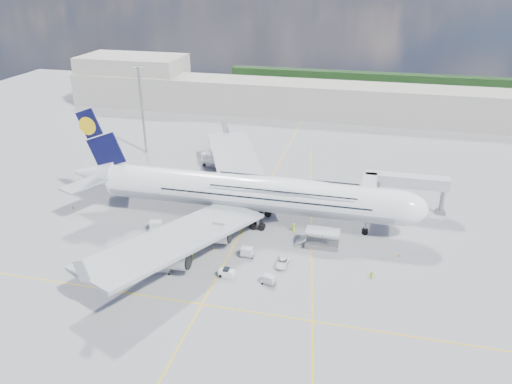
% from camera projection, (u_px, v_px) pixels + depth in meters
% --- Properties ---
extents(ground, '(300.00, 300.00, 0.00)m').
position_uv_depth(ground, '(235.00, 244.00, 99.43)').
color(ground, gray).
rests_on(ground, ground).
extents(taxi_line_main, '(0.25, 220.00, 0.01)m').
position_uv_depth(taxi_line_main, '(235.00, 244.00, 99.43)').
color(taxi_line_main, yellow).
rests_on(taxi_line_main, ground).
extents(taxi_line_cross, '(120.00, 0.25, 0.01)m').
position_uv_depth(taxi_line_cross, '(202.00, 304.00, 81.76)').
color(taxi_line_cross, yellow).
rests_on(taxi_line_cross, ground).
extents(taxi_line_diag, '(14.16, 99.06, 0.01)m').
position_uv_depth(taxi_line_diag, '(312.00, 228.00, 105.28)').
color(taxi_line_diag, yellow).
rests_on(taxi_line_diag, ground).
extents(airliner, '(77.26, 79.15, 23.71)m').
position_uv_depth(airliner, '(248.00, 192.00, 105.35)').
color(airliner, white).
rests_on(airliner, ground).
extents(jet_bridge, '(18.80, 12.10, 8.50)m').
position_uv_depth(jet_bridge, '(392.00, 185.00, 108.72)').
color(jet_bridge, '#B7B7BC').
rests_on(jet_bridge, ground).
extents(cargo_loader, '(8.53, 3.20, 3.67)m').
position_uv_depth(cargo_loader, '(321.00, 241.00, 97.88)').
color(cargo_loader, silver).
rests_on(cargo_loader, ground).
extents(light_mast, '(3.00, 0.70, 25.50)m').
position_uv_depth(light_mast, '(142.00, 109.00, 142.20)').
color(light_mast, gray).
rests_on(light_mast, ground).
extents(terminal, '(180.00, 16.00, 12.00)m').
position_uv_depth(terminal, '(306.00, 99.00, 180.85)').
color(terminal, '#B2AD9E').
rests_on(terminal, ground).
extents(hangar, '(40.00, 22.00, 18.00)m').
position_uv_depth(hangar, '(134.00, 79.00, 198.94)').
color(hangar, '#B2AD9E').
rests_on(hangar, ground).
extents(tree_line, '(160.00, 6.00, 8.00)m').
position_uv_depth(tree_line, '(414.00, 84.00, 212.92)').
color(tree_line, '#193814').
rests_on(tree_line, ground).
extents(dolly_row_a, '(3.15, 2.15, 0.42)m').
position_uv_depth(dolly_row_a, '(127.00, 267.00, 91.18)').
color(dolly_row_a, gray).
rests_on(dolly_row_a, ground).
extents(dolly_row_b, '(2.74, 1.64, 0.38)m').
position_uv_depth(dolly_row_b, '(109.00, 266.00, 91.42)').
color(dolly_row_b, gray).
rests_on(dolly_row_b, ground).
extents(dolly_row_c, '(3.66, 2.28, 2.18)m').
position_uv_depth(dolly_row_c, '(163.00, 266.00, 89.86)').
color(dolly_row_c, gray).
rests_on(dolly_row_c, ground).
extents(dolly_back, '(3.73, 2.62, 2.14)m').
position_uv_depth(dolly_back, '(156.00, 225.00, 103.96)').
color(dolly_back, gray).
rests_on(dolly_back, ground).
extents(dolly_nose_far, '(2.99, 1.65, 1.87)m').
position_uv_depth(dolly_nose_far, '(247.00, 252.00, 94.69)').
color(dolly_nose_far, gray).
rests_on(dolly_nose_far, ground).
extents(dolly_nose_near, '(2.88, 2.04, 1.65)m').
position_uv_depth(dolly_nose_near, '(269.00, 279.00, 86.64)').
color(dolly_nose_near, gray).
rests_on(dolly_nose_near, ground).
extents(baggage_tug, '(2.81, 1.40, 1.73)m').
position_uv_depth(baggage_tug, '(226.00, 273.00, 88.69)').
color(baggage_tug, silver).
rests_on(baggage_tug, ground).
extents(catering_truck_inner, '(6.40, 2.84, 3.73)m').
position_uv_depth(catering_truck_inner, '(232.00, 181.00, 123.51)').
color(catering_truck_inner, gray).
rests_on(catering_truck_inner, ground).
extents(catering_truck_outer, '(6.88, 4.31, 3.82)m').
position_uv_depth(catering_truck_outer, '(213.00, 161.00, 136.19)').
color(catering_truck_outer, gray).
rests_on(catering_truck_outer, ground).
extents(service_van, '(2.27, 4.53, 1.23)m').
position_uv_depth(service_van, '(282.00, 262.00, 92.13)').
color(service_van, white).
rests_on(service_van, ground).
extents(crew_nose, '(0.79, 0.71, 1.81)m').
position_uv_depth(crew_nose, '(336.00, 234.00, 101.25)').
color(crew_nose, '#BAE718').
rests_on(crew_nose, ground).
extents(crew_loader, '(0.96, 0.84, 1.69)m').
position_uv_depth(crew_loader, '(371.00, 276.00, 87.65)').
color(crew_loader, '#C1F219').
rests_on(crew_loader, ground).
extents(crew_wing, '(0.71, 1.24, 1.98)m').
position_uv_depth(crew_wing, '(192.00, 255.00, 93.70)').
color(crew_wing, '#CBF71A').
rests_on(crew_wing, ground).
extents(crew_van, '(1.08, 1.02, 1.85)m').
position_uv_depth(crew_van, '(293.00, 227.00, 103.76)').
color(crew_van, '#C5E718').
rests_on(crew_van, ground).
extents(crew_tug, '(1.38, 1.03, 1.91)m').
position_uv_depth(crew_tug, '(188.00, 264.00, 90.84)').
color(crew_tug, '#DEEF19').
rests_on(crew_tug, ground).
extents(cone_nose, '(0.46, 0.46, 0.59)m').
position_uv_depth(cone_nose, '(399.00, 255.00, 95.04)').
color(cone_nose, orange).
rests_on(cone_nose, ground).
extents(cone_wing_left_inner, '(0.48, 0.48, 0.61)m').
position_uv_depth(cone_wing_left_inner, '(211.00, 181.00, 127.57)').
color(cone_wing_left_inner, orange).
rests_on(cone_wing_left_inner, ground).
extents(cone_wing_left_outer, '(0.39, 0.39, 0.50)m').
position_uv_depth(cone_wing_left_outer, '(205.00, 162.00, 139.72)').
color(cone_wing_left_outer, orange).
rests_on(cone_wing_left_outer, ground).
extents(cone_wing_right_inner, '(0.41, 0.41, 0.52)m').
position_uv_depth(cone_wing_right_inner, '(213.00, 248.00, 97.51)').
color(cone_wing_right_inner, orange).
rests_on(cone_wing_right_inner, ground).
extents(cone_wing_right_outer, '(0.46, 0.46, 0.58)m').
position_uv_depth(cone_wing_right_outer, '(117.00, 280.00, 87.49)').
color(cone_wing_right_outer, orange).
rests_on(cone_wing_right_outer, ground).
extents(cone_tail, '(0.45, 0.45, 0.58)m').
position_uv_depth(cone_tail, '(73.00, 207.00, 113.66)').
color(cone_tail, orange).
rests_on(cone_tail, ground).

